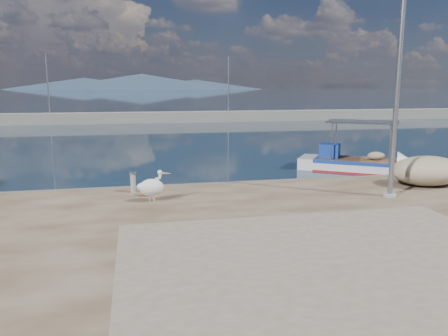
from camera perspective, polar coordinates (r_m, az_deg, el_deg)
ground at (r=11.97m, az=3.73°, el=-9.44°), size 1400.00×1400.00×0.00m
quay_patch at (r=9.51m, az=14.65°, el=-11.97°), size 9.00×7.00×0.01m
breakwater at (r=51.04m, az=-8.30°, el=6.59°), size 120.00×2.20×7.50m
mountains at (r=660.90m, az=-11.22°, el=10.90°), size 370.00×280.00×22.00m
boat_right at (r=22.47m, az=17.18°, el=0.21°), size 6.06×4.92×2.87m
pelican at (r=13.98m, az=-9.39°, el=-2.44°), size 1.04×0.49×1.01m
lamp_post at (r=15.12m, az=21.60°, el=8.74°), size 0.44×0.96×7.00m
bollard_near at (r=15.28m, az=-11.79°, el=-1.73°), size 0.24×0.24×0.72m
potted_plant at (r=14.78m, az=-10.31°, el=-2.79°), size 0.45×0.41×0.44m
net_pile_c at (r=17.74m, az=25.00°, el=-0.33°), size 2.74×1.96×1.08m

